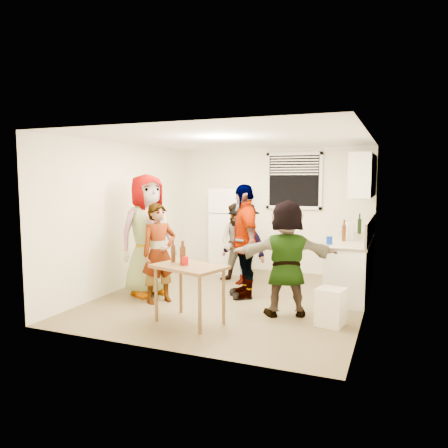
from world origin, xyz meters
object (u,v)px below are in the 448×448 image
at_px(blue_cup, 329,244).
at_px(guest_black, 244,297).
at_px(guest_stripe, 160,302).
at_px(kettle, 350,237).
at_px(wine_bottle, 359,234).
at_px(trash_bin, 331,306).
at_px(beer_bottle_counter, 344,241).
at_px(refrigerator, 231,230).
at_px(beer_bottle_table, 182,263).
at_px(guest_orange, 285,315).
at_px(red_cup, 185,265).
at_px(serving_table, 190,323).
at_px(guest_back_right, 244,285).
at_px(guest_grey, 149,294).
at_px(guest_back_left, 238,282).

relative_size(blue_cup, guest_black, 0.07).
xyz_separation_m(guest_stripe, guest_black, (1.11, 0.77, 0.00)).
height_order(kettle, blue_cup, kettle).
relative_size(wine_bottle, trash_bin, 0.55).
xyz_separation_m(beer_bottle_counter, trash_bin, (0.04, -1.52, -0.65)).
bearing_deg(refrigerator, wine_bottle, -0.53).
relative_size(trash_bin, guest_stripe, 0.32).
bearing_deg(beer_bottle_table, guest_orange, 28.21).
distance_m(beer_bottle_table, red_cup, 0.18).
distance_m(wine_bottle, serving_table, 3.78).
relative_size(guest_back_right, guest_black, 0.82).
bearing_deg(guest_black, refrigerator, 175.40).
height_order(wine_bottle, beer_bottle_counter, wine_bottle).
bearing_deg(serving_table, guest_stripe, 141.18).
relative_size(serving_table, guest_black, 0.50).
xyz_separation_m(kettle, trash_bin, (-0.01, -2.01, -0.65)).
bearing_deg(guest_grey, guest_orange, -66.34).
bearing_deg(guest_black, guest_back_right, 168.13).
relative_size(kettle, guest_back_right, 0.14).
bearing_deg(beer_bottle_table, guest_back_left, 90.30).
xyz_separation_m(wine_bottle, trash_bin, (-0.11, -2.57, -0.65)).
bearing_deg(blue_cup, refrigerator, 145.19).
bearing_deg(red_cup, guest_black, 78.54).
bearing_deg(beer_bottle_counter, refrigerator, 155.52).
bearing_deg(guest_back_left, trash_bin, -38.30).
relative_size(trash_bin, guest_back_left, 0.34).
height_order(kettle, trash_bin, kettle).
xyz_separation_m(refrigerator, kettle, (2.40, -0.58, 0.05)).
height_order(refrigerator, serving_table, refrigerator).
xyz_separation_m(serving_table, guest_grey, (-1.27, 1.02, 0.00)).
bearing_deg(guest_back_left, guest_orange, -46.53).
relative_size(refrigerator, guest_back_left, 1.17).
distance_m(guest_grey, guest_back_right, 1.72).
bearing_deg(guest_back_right, guest_back_left, 162.44).
relative_size(refrigerator, trash_bin, 3.46).
relative_size(beer_bottle_table, guest_back_right, 0.15).
xyz_separation_m(guest_back_right, guest_orange, (1.12, -1.40, 0.00)).
xyz_separation_m(beer_bottle_table, guest_stripe, (-0.70, 0.57, -0.77)).
xyz_separation_m(red_cup, guest_grey, (-1.21, 1.03, -0.77)).
relative_size(wine_bottle, serving_table, 0.30).
xyz_separation_m(kettle, wine_bottle, (0.10, 0.55, 0.00)).
distance_m(refrigerator, kettle, 2.47).
bearing_deg(guest_back_right, beer_bottle_table, -72.20).
height_order(wine_bottle, red_cup, wine_bottle).
distance_m(guest_back_left, guest_black, 0.96).
relative_size(wine_bottle, guest_back_left, 0.19).
bearing_deg(guest_black, trash_bin, 28.29).
xyz_separation_m(wine_bottle, guest_stripe, (-2.72, -2.47, -0.90)).
height_order(blue_cup, guest_grey, blue_cup).
distance_m(refrigerator, serving_table, 3.37).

